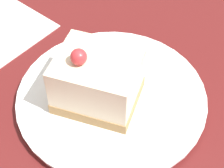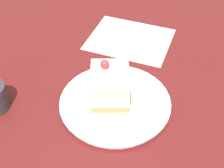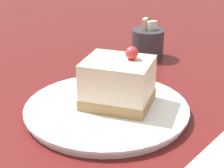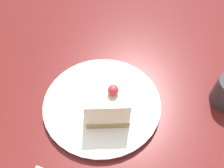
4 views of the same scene
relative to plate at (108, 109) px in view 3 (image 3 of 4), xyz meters
name	(u,v)px [view 3 (image 3 of 4)]	position (x,y,z in m)	size (l,w,h in m)	color
ground_plane	(93,123)	(0.00, -0.03, -0.01)	(4.00, 4.00, 0.00)	#5B1919
plate	(108,109)	(0.00, 0.00, 0.00)	(0.24, 0.24, 0.01)	white
cake_slice	(118,82)	(0.01, 0.01, 0.04)	(0.12, 0.11, 0.09)	#AD8451
sugar_bowl	(148,43)	(-0.08, 0.25, 0.02)	(0.07, 0.07, 0.08)	#333338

